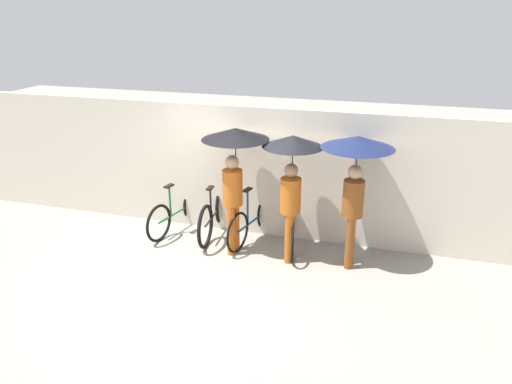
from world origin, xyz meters
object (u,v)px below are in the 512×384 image
(parked_bicycle_0, at_px, (177,211))
(parked_bicycle_3, at_px, (293,226))
(pedestrian_center, at_px, (292,166))
(parked_bicycle_2, at_px, (253,219))
(parked_bicycle_1, at_px, (214,214))
(pedestrian_leading, at_px, (234,155))
(pedestrian_trailing, at_px, (356,163))

(parked_bicycle_0, height_order, parked_bicycle_3, parked_bicycle_0)
(parked_bicycle_3, height_order, pedestrian_center, pedestrian_center)
(parked_bicycle_0, bearing_deg, parked_bicycle_2, -79.33)
(parked_bicycle_1, bearing_deg, pedestrian_center, -111.63)
(pedestrian_leading, bearing_deg, parked_bicycle_3, 30.76)
(pedestrian_trailing, bearing_deg, parked_bicycle_2, 166.11)
(parked_bicycle_3, bearing_deg, pedestrian_center, 174.54)
(parked_bicycle_2, bearing_deg, parked_bicycle_0, 101.46)
(parked_bicycle_0, relative_size, pedestrian_trailing, 0.84)
(parked_bicycle_1, bearing_deg, parked_bicycle_3, -95.92)
(parked_bicycle_3, bearing_deg, parked_bicycle_2, 74.44)
(parked_bicycle_2, bearing_deg, pedestrian_leading, 171.85)
(parked_bicycle_0, xyz_separation_m, parked_bicycle_2, (1.43, -0.00, 0.01))
(pedestrian_leading, height_order, pedestrian_center, pedestrian_leading)
(pedestrian_trailing, bearing_deg, pedestrian_center, -176.00)
(parked_bicycle_1, distance_m, pedestrian_leading, 1.45)
(parked_bicycle_1, bearing_deg, parked_bicycle_2, -94.13)
(parked_bicycle_1, xyz_separation_m, parked_bicycle_3, (1.43, -0.04, -0.03))
(pedestrian_leading, distance_m, pedestrian_trailing, 1.87)
(parked_bicycle_1, distance_m, pedestrian_trailing, 2.76)
(parked_bicycle_1, height_order, pedestrian_center, pedestrian_center)
(parked_bicycle_2, height_order, parked_bicycle_3, parked_bicycle_3)
(parked_bicycle_3, bearing_deg, parked_bicycle_0, 76.67)
(parked_bicycle_3, height_order, pedestrian_leading, pedestrian_leading)
(pedestrian_leading, xyz_separation_m, pedestrian_trailing, (1.87, 0.09, 0.00))
(pedestrian_center, bearing_deg, parked_bicycle_1, 156.19)
(parked_bicycle_3, height_order, pedestrian_trailing, pedestrian_trailing)
(pedestrian_center, bearing_deg, parked_bicycle_0, 161.54)
(parked_bicycle_3, distance_m, pedestrian_leading, 1.62)
(pedestrian_center, xyz_separation_m, pedestrian_trailing, (0.95, 0.10, 0.10))
(parked_bicycle_0, distance_m, parked_bicycle_2, 1.43)
(pedestrian_leading, xyz_separation_m, pedestrian_center, (0.92, -0.01, -0.09))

